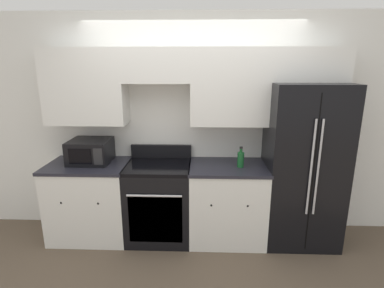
{
  "coord_description": "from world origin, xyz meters",
  "views": [
    {
      "loc": [
        0.11,
        -2.91,
        2.03
      ],
      "look_at": [
        0.0,
        0.31,
        1.16
      ],
      "focal_mm": 28.0,
      "sensor_mm": 36.0,
      "label": 1
    }
  ],
  "objects_px": {
    "microwave": "(91,151)",
    "refrigerator": "(301,164)",
    "oven_range": "(159,201)",
    "bottle": "(241,159)"
  },
  "relations": [
    {
      "from": "microwave",
      "to": "refrigerator",
      "type": "bearing_deg",
      "value": -0.13
    },
    {
      "from": "oven_range",
      "to": "bottle",
      "type": "relative_size",
      "value": 4.61
    },
    {
      "from": "oven_range",
      "to": "refrigerator",
      "type": "distance_m",
      "value": 1.7
    },
    {
      "from": "oven_range",
      "to": "bottle",
      "type": "xyz_separation_m",
      "value": [
        0.93,
        -0.04,
        0.54
      ]
    },
    {
      "from": "refrigerator",
      "to": "microwave",
      "type": "height_order",
      "value": "refrigerator"
    },
    {
      "from": "refrigerator",
      "to": "microwave",
      "type": "relative_size",
      "value": 4.02
    },
    {
      "from": "bottle",
      "to": "microwave",
      "type": "bearing_deg",
      "value": 176.35
    },
    {
      "from": "bottle",
      "to": "oven_range",
      "type": "bearing_deg",
      "value": 177.78
    },
    {
      "from": "refrigerator",
      "to": "oven_range",
      "type": "bearing_deg",
      "value": -177.6
    },
    {
      "from": "oven_range",
      "to": "microwave",
      "type": "distance_m",
      "value": 0.99
    }
  ]
}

